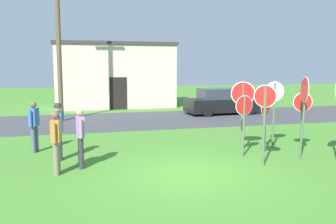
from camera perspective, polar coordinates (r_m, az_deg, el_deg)
ground_plane at (r=9.66m, az=2.97°, el=-9.85°), size 80.00×80.00×0.00m
street_asphalt at (r=19.03m, az=-5.90°, el=-1.29°), size 60.00×6.40×0.01m
building_background at (r=25.42m, az=-8.41°, el=5.83°), size 8.10×3.95×4.40m
utility_pole at (r=19.39m, az=-16.97°, el=12.27°), size 1.80×0.24×8.87m
parked_car_on_street at (r=21.59m, az=8.42°, el=1.53°), size 4.38×2.18×1.51m
stop_sign_far_back at (r=12.98m, az=16.41°, el=1.34°), size 0.68×0.10×2.32m
stop_sign_tallest at (r=12.74m, az=20.45°, el=-0.01°), size 0.62×0.19×1.98m
stop_sign_nearest at (r=11.50m, az=11.91°, el=-0.60°), size 0.63×0.13×1.94m
stop_sign_center_cluster at (r=12.20m, az=11.72°, el=1.31°), size 0.74×0.33×2.33m
stop_sign_rear_right at (r=11.63m, az=20.69°, el=1.37°), size 0.29×0.76×2.53m
stop_sign_leaning_left at (r=10.50m, az=15.03°, el=-0.04°), size 0.49×0.43×2.32m
stop_sign_rear_left at (r=12.28m, az=15.17°, el=0.33°), size 0.68×0.61×2.06m
person_near_signs at (r=11.35m, az=-16.90°, el=-2.46°), size 0.32×0.57×1.74m
person_on_left at (r=10.33m, az=-13.68°, el=-3.48°), size 0.24×0.57×1.69m
person_holding_notes at (r=9.88m, az=-17.28°, el=-4.10°), size 0.26×0.57×1.69m
person_in_dark_shirt at (r=12.66m, az=-20.41°, el=-1.76°), size 0.33×0.54×1.69m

